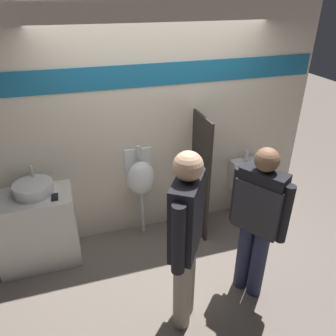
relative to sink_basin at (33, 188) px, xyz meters
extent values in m
plane|color=#70665B|center=(1.43, -0.37, -0.94)|extent=(16.00, 16.00, 0.00)
cube|color=beige|center=(1.43, 0.23, 0.41)|extent=(3.92, 0.06, 2.70)
cube|color=#19668E|center=(1.43, 0.20, 1.05)|extent=(3.84, 0.01, 0.24)
cube|color=silver|center=(-0.05, -0.05, -0.50)|extent=(0.85, 0.51, 0.87)
cylinder|color=silver|center=(0.00, 0.00, 0.00)|extent=(0.41, 0.41, 0.12)
cylinder|color=silver|center=(0.00, 0.14, 0.13)|extent=(0.03, 0.03, 0.14)
cube|color=black|center=(0.21, -0.15, -0.06)|extent=(0.07, 0.14, 0.01)
cube|color=#28231E|center=(1.89, -0.07, -0.15)|extent=(0.03, 0.53, 1.56)
cylinder|color=silver|center=(1.18, 0.06, -0.62)|extent=(0.04, 0.04, 0.63)
ellipsoid|color=silver|center=(1.18, 0.06, -0.11)|extent=(0.34, 0.27, 0.42)
cube|color=silver|center=(1.18, 0.19, -0.05)|extent=(0.33, 0.02, 0.53)
cylinder|color=silver|center=(1.18, 0.15, 0.19)|extent=(0.06, 0.06, 0.16)
cylinder|color=silver|center=(2.59, -0.16, -0.73)|extent=(0.37, 0.37, 0.42)
torus|color=silver|center=(2.59, -0.16, -0.50)|extent=(0.39, 0.39, 0.04)
cube|color=silver|center=(2.59, 0.11, -0.32)|extent=(0.37, 0.16, 0.40)
cylinder|color=silver|center=(2.59, 0.09, -0.04)|extent=(0.06, 0.06, 0.14)
cylinder|color=#282D4C|center=(2.05, -1.21, -0.54)|extent=(0.15, 0.15, 0.79)
cylinder|color=#282D4C|center=(1.97, -1.08, -0.54)|extent=(0.15, 0.15, 0.79)
cube|color=black|center=(2.01, -1.14, 0.17)|extent=(0.37, 0.45, 0.63)
cube|color=#2D2D33|center=(2.01, -1.14, 0.12)|extent=(0.41, 0.48, 0.50)
cylinder|color=black|center=(2.14, -1.34, 0.14)|extent=(0.10, 0.10, 0.58)
cylinder|color=black|center=(1.89, -0.94, 0.14)|extent=(0.10, 0.10, 0.58)
sphere|color=brown|center=(2.01, -1.14, 0.59)|extent=(0.21, 0.21, 0.21)
cylinder|color=gray|center=(1.21, -1.33, -0.51)|extent=(0.16, 0.16, 0.85)
cylinder|color=gray|center=(1.30, -1.19, -0.51)|extent=(0.16, 0.16, 0.85)
cube|color=black|center=(1.26, -1.26, 0.26)|extent=(0.41, 0.48, 0.68)
cylinder|color=black|center=(1.11, -1.47, 0.22)|extent=(0.11, 0.11, 0.62)
cylinder|color=black|center=(1.40, -1.05, 0.22)|extent=(0.11, 0.11, 0.62)
sphere|color=tan|center=(1.26, -1.26, 0.71)|extent=(0.23, 0.23, 0.23)
camera|label=1|loc=(0.49, -3.23, 1.84)|focal=35.00mm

